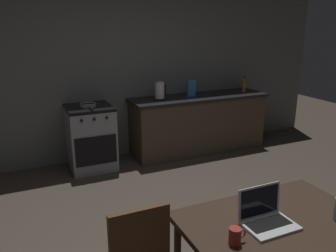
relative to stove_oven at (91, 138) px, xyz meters
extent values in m
plane|color=#473D33|center=(0.51, -2.20, -0.44)|extent=(12.00, 12.00, 0.00)
cube|color=slate|center=(0.81, 0.35, 0.97)|extent=(6.40, 0.10, 2.81)
cube|color=#4C3D2D|center=(1.68, 0.00, -0.02)|extent=(2.10, 0.60, 0.84)
cube|color=black|center=(1.68, 0.00, 0.42)|extent=(2.16, 0.64, 0.04)
cube|color=gray|center=(0.00, 0.00, -0.02)|extent=(0.60, 0.60, 0.84)
cube|color=black|center=(0.00, 0.00, 0.42)|extent=(0.60, 0.60, 0.04)
cube|color=black|center=(0.00, -0.30, -0.09)|extent=(0.54, 0.01, 0.39)
cylinder|color=black|center=(-0.16, -0.31, 0.34)|extent=(0.04, 0.02, 0.04)
cylinder|color=black|center=(0.00, -0.31, 0.34)|extent=(0.04, 0.02, 0.04)
cylinder|color=black|center=(0.16, -0.31, 0.34)|extent=(0.04, 0.02, 0.04)
cube|color=#332319|center=(0.56, -3.05, 0.27)|extent=(1.20, 0.83, 0.04)
cylinder|color=#332319|center=(1.11, -2.69, -0.09)|extent=(0.05, 0.05, 0.69)
cube|color=#4C331E|center=(-0.29, -2.81, 0.25)|extent=(0.38, 0.04, 0.42)
cube|color=silver|center=(0.47, -3.07, 0.30)|extent=(0.32, 0.22, 0.02)
cube|color=black|center=(0.47, -3.05, 0.31)|extent=(0.28, 0.12, 0.00)
cube|color=silver|center=(0.47, -2.95, 0.42)|extent=(0.32, 0.02, 0.21)
cube|color=black|center=(0.47, -2.96, 0.42)|extent=(0.29, 0.02, 0.18)
cylinder|color=black|center=(1.03, 0.00, 0.45)|extent=(0.15, 0.15, 0.02)
cylinder|color=silver|center=(1.03, 0.00, 0.57)|extent=(0.14, 0.14, 0.22)
cylinder|color=silver|center=(1.03, 0.00, 0.69)|extent=(0.09, 0.09, 0.02)
cube|color=black|center=(1.12, 0.00, 0.58)|extent=(0.02, 0.02, 0.16)
cylinder|color=#8C601E|center=(2.48, -0.05, 0.53)|extent=(0.07, 0.07, 0.17)
cone|color=#8C601E|center=(2.48, -0.05, 0.64)|extent=(0.07, 0.07, 0.06)
cylinder|color=black|center=(2.48, -0.05, 0.68)|extent=(0.03, 0.03, 0.02)
cylinder|color=gray|center=(-0.01, -0.02, 0.45)|extent=(0.20, 0.20, 0.01)
torus|color=gray|center=(-0.01, -0.02, 0.48)|extent=(0.22, 0.22, 0.02)
cylinder|color=black|center=(-0.01, -0.21, 0.46)|extent=(0.02, 0.18, 0.02)
cylinder|color=#9E2D28|center=(0.17, -3.12, 0.35)|extent=(0.07, 0.07, 0.10)
torus|color=#9E2D28|center=(0.22, -3.12, 0.35)|extent=(0.05, 0.01, 0.05)
cube|color=#3372B2|center=(1.56, 0.02, 0.57)|extent=(0.13, 0.05, 0.25)
camera|label=1|loc=(-0.86, -4.49, 1.50)|focal=36.49mm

